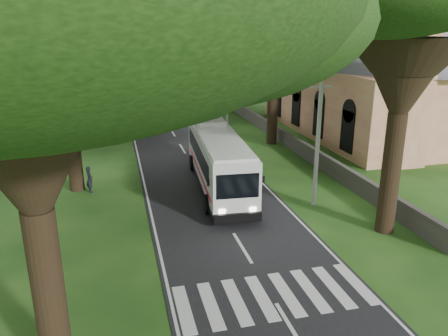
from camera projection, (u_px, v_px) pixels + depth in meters
ground at (255, 270)px, 18.59m from camera, size 140.00×140.00×0.00m
road at (174, 135)px, 41.66m from camera, size 8.00×120.00×0.04m
crosswalk at (272, 297)px, 16.74m from camera, size 8.00×3.00×0.01m
property_wall at (267, 127)px, 42.64m from camera, size 0.35×50.00×1.20m
church at (366, 82)px, 41.11m from camera, size 14.00×24.00×11.60m
pole_near at (318, 135)px, 24.12m from camera, size 1.60×0.24×8.00m
pole_mid at (227, 88)px, 42.58m from camera, size 1.60×0.24×8.00m
pole_far at (192, 70)px, 61.04m from camera, size 1.60×0.24×8.00m
tree_l_far at (82, 2)px, 56.92m from camera, size 12.70×12.70×15.94m
tree_r_midb at (219, 17)px, 52.00m from camera, size 13.96×13.96×14.15m
tree_r_far at (198, 19)px, 68.83m from camera, size 14.11×14.11×14.24m
coach_bus at (218, 159)px, 27.67m from camera, size 3.47×12.22×3.56m
distant_car_a at (134, 105)px, 53.74m from camera, size 2.42×4.22×1.35m
distant_car_b at (136, 96)px, 61.02m from camera, size 1.69×4.17×1.35m
pedestrian at (90, 179)px, 27.11m from camera, size 0.58×0.72×1.69m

